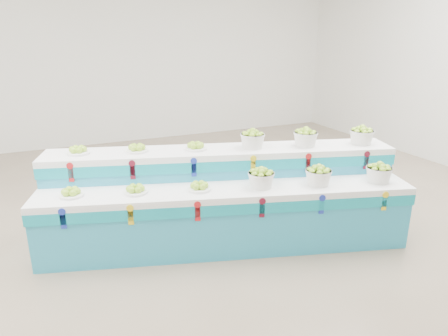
{
  "coord_description": "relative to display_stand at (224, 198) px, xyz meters",
  "views": [
    {
      "loc": [
        -1.5,
        -3.9,
        2.3
      ],
      "look_at": [
        0.22,
        0.01,
        0.87
      ],
      "focal_mm": 32.69,
      "sensor_mm": 36.0,
      "label": 1
    }
  ],
  "objects": [
    {
      "name": "plate_lower_left",
      "position": [
        -1.6,
        0.21,
        0.26
      ],
      "size": [
        0.3,
        0.3,
        0.1
      ],
      "primitive_type": "cylinder",
      "rotation": [
        0.0,
        0.0,
        -0.28
      ],
      "color": "white",
      "rests_on": "display_stand"
    },
    {
      "name": "basket_lower_mid",
      "position": [
        0.89,
        -0.52,
        0.32
      ],
      "size": [
        0.35,
        0.35,
        0.21
      ],
      "primitive_type": null,
      "rotation": [
        0.0,
        0.0,
        -0.28
      ],
      "color": "silver",
      "rests_on": "display_stand"
    },
    {
      "name": "plate_upper_right",
      "position": [
        -0.21,
        0.32,
        0.56
      ],
      "size": [
        0.3,
        0.3,
        0.1
      ],
      "primitive_type": "cylinder",
      "rotation": [
        0.0,
        0.0,
        -0.28
      ],
      "color": "white",
      "rests_on": "display_stand"
    },
    {
      "name": "plate_upper_mid",
      "position": [
        -0.84,
        0.51,
        0.56
      ],
      "size": [
        0.3,
        0.3,
        0.1
      ],
      "primitive_type": "cylinder",
      "rotation": [
        0.0,
        0.0,
        -0.28
      ],
      "color": "white",
      "rests_on": "display_stand"
    },
    {
      "name": "basket_lower_left",
      "position": [
        0.28,
        -0.34,
        0.32
      ],
      "size": [
        0.35,
        0.35,
        0.21
      ],
      "primitive_type": null,
      "rotation": [
        0.0,
        0.0,
        -0.28
      ],
      "color": "silver",
      "rests_on": "display_stand"
    },
    {
      "name": "back_wall",
      "position": [
        -0.22,
        4.99,
        1.49
      ],
      "size": [
        10.0,
        0.0,
        10.0
      ],
      "primitive_type": "plane",
      "rotation": [
        1.57,
        0.0,
        0.0
      ],
      "color": "silver",
      "rests_on": "ground"
    },
    {
      "name": "ground",
      "position": [
        -0.22,
        -0.01,
        -0.51
      ],
      "size": [
        10.0,
        10.0,
        0.0
      ],
      "primitive_type": "plane",
      "color": "#776551",
      "rests_on": "ground"
    },
    {
      "name": "plate_upper_left",
      "position": [
        -1.46,
        0.68,
        0.56
      ],
      "size": [
        0.3,
        0.3,
        0.1
      ],
      "primitive_type": "cylinder",
      "rotation": [
        0.0,
        0.0,
        -0.28
      ],
      "color": "white",
      "rests_on": "display_stand"
    },
    {
      "name": "plate_lower_right",
      "position": [
        -0.35,
        -0.16,
        0.26
      ],
      "size": [
        0.3,
        0.3,
        0.1
      ],
      "primitive_type": "cylinder",
      "rotation": [
        0.0,
        0.0,
        -0.28
      ],
      "color": "white",
      "rests_on": "display_stand"
    },
    {
      "name": "basket_lower_right",
      "position": [
        1.56,
        -0.71,
        0.32
      ],
      "size": [
        0.35,
        0.35,
        0.21
      ],
      "primitive_type": null,
      "rotation": [
        0.0,
        0.0,
        -0.28
      ],
      "color": "silver",
      "rests_on": "display_stand"
    },
    {
      "name": "plate_lower_mid",
      "position": [
        -0.98,
        0.03,
        0.26
      ],
      "size": [
        0.3,
        0.3,
        0.1
      ],
      "primitive_type": "cylinder",
      "rotation": [
        0.0,
        0.0,
        -0.28
      ],
      "color": "white",
      "rests_on": "display_stand"
    },
    {
      "name": "basket_upper_right",
      "position": [
        1.69,
        -0.24,
        0.62
      ],
      "size": [
        0.35,
        0.35,
        0.21
      ],
      "primitive_type": null,
      "rotation": [
        0.0,
        0.0,
        -0.28
      ],
      "color": "silver",
      "rests_on": "display_stand"
    },
    {
      "name": "display_stand",
      "position": [
        0.0,
        0.0,
        0.0
      ],
      "size": [
        4.15,
        2.12,
        1.02
      ],
      "primitive_type": null,
      "rotation": [
        0.0,
        0.0,
        -0.28
      ],
      "color": "#2A9AC1",
      "rests_on": "ground"
    },
    {
      "name": "basket_upper_mid",
      "position": [
        1.03,
        -0.04,
        0.62
      ],
      "size": [
        0.35,
        0.35,
        0.21
      ],
      "primitive_type": null,
      "rotation": [
        0.0,
        0.0,
        -0.28
      ],
      "color": "silver",
      "rests_on": "display_stand"
    },
    {
      "name": "basket_upper_left",
      "position": [
        0.42,
        0.14,
        0.62
      ],
      "size": [
        0.35,
        0.35,
        0.21
      ],
      "primitive_type": null,
      "rotation": [
        0.0,
        0.0,
        -0.28
      ],
      "color": "silver",
      "rests_on": "display_stand"
    }
  ]
}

